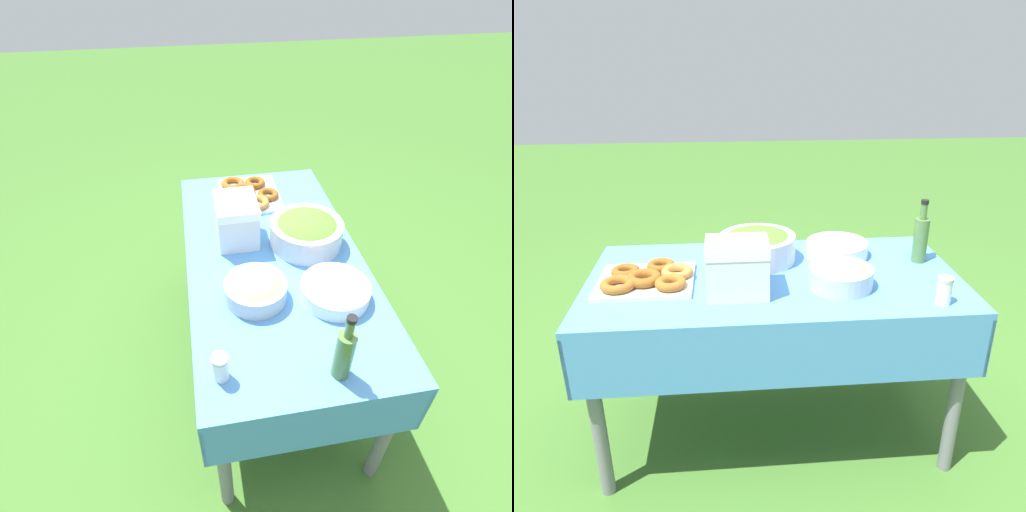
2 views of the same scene
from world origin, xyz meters
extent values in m
plane|color=#3D6B28|center=(0.00, 0.00, 0.00)|extent=(14.00, 14.00, 0.00)
cube|color=#4C8CD1|center=(0.00, 0.00, 0.69)|extent=(1.37, 0.71, 0.02)
cube|color=#4C8CD1|center=(0.00, -0.35, 0.56)|extent=(1.37, 0.01, 0.22)
cube|color=#4C8CD1|center=(0.00, 0.35, 0.56)|extent=(1.37, 0.01, 0.22)
cube|color=#4C8CD1|center=(-0.68, 0.00, 0.56)|extent=(0.01, 0.71, 0.22)
cube|color=#4C8CD1|center=(0.68, 0.00, 0.56)|extent=(0.01, 0.71, 0.22)
cylinder|color=slate|center=(-0.63, -0.30, 0.34)|extent=(0.05, 0.05, 0.67)
cylinder|color=slate|center=(0.63, -0.30, 0.34)|extent=(0.05, 0.05, 0.67)
cylinder|color=slate|center=(-0.63, 0.30, 0.34)|extent=(0.05, 0.05, 0.67)
cylinder|color=slate|center=(0.63, 0.30, 0.34)|extent=(0.05, 0.05, 0.67)
cylinder|color=silver|center=(-0.05, 0.15, 0.75)|extent=(0.30, 0.30, 0.11)
ellipsoid|color=#51892D|center=(-0.05, 0.15, 0.79)|extent=(0.27, 0.27, 0.07)
cylinder|color=#B2B7BC|center=(0.23, -0.11, 0.73)|extent=(0.23, 0.23, 0.07)
ellipsoid|color=tan|center=(0.23, -0.11, 0.76)|extent=(0.20, 0.20, 0.06)
cube|color=silver|center=(-0.47, -0.03, 0.71)|extent=(0.34, 0.29, 0.02)
torus|color=#B27533|center=(-0.36, -0.01, 0.73)|extent=(0.12, 0.12, 0.03)
torus|color=brown|center=(-0.54, 0.02, 0.73)|extent=(0.14, 0.14, 0.03)
torus|color=brown|center=(-0.47, -0.06, 0.73)|extent=(0.13, 0.13, 0.04)
torus|color=#93561E|center=(-0.55, -0.10, 0.73)|extent=(0.14, 0.14, 0.03)
torus|color=brown|center=(-0.42, 0.06, 0.73)|extent=(0.13, 0.13, 0.03)
torus|color=#93561E|center=(-0.37, -0.10, 0.73)|extent=(0.14, 0.14, 0.03)
cylinder|color=white|center=(0.27, 0.17, 0.70)|extent=(0.25, 0.25, 0.01)
cylinder|color=white|center=(0.27, 0.17, 0.72)|extent=(0.25, 0.25, 0.01)
cylinder|color=white|center=(0.27, 0.17, 0.73)|extent=(0.25, 0.25, 0.01)
cylinder|color=white|center=(0.27, 0.17, 0.74)|extent=(0.25, 0.25, 0.01)
cylinder|color=white|center=(0.27, 0.17, 0.75)|extent=(0.25, 0.25, 0.01)
cylinder|color=#4C7238|center=(0.58, 0.08, 0.79)|extent=(0.06, 0.06, 0.18)
cylinder|color=#4C7238|center=(0.58, 0.08, 0.90)|extent=(0.03, 0.03, 0.06)
cylinder|color=black|center=(0.58, 0.08, 0.94)|extent=(0.03, 0.03, 0.01)
cube|color=silver|center=(-0.14, -0.13, 0.77)|extent=(0.21, 0.17, 0.15)
cube|color=white|center=(-0.14, -0.13, 0.87)|extent=(0.21, 0.17, 0.04)
cylinder|color=white|center=(0.54, -0.27, 0.74)|extent=(0.05, 0.05, 0.08)
cylinder|color=silver|center=(0.54, -0.27, 0.79)|extent=(0.05, 0.05, 0.01)
camera|label=1|loc=(1.23, -0.29, 1.75)|focal=28.00mm
camera|label=2|loc=(-0.16, -1.68, 1.48)|focal=35.00mm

